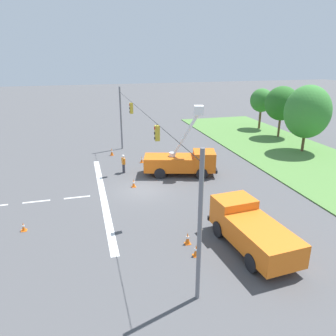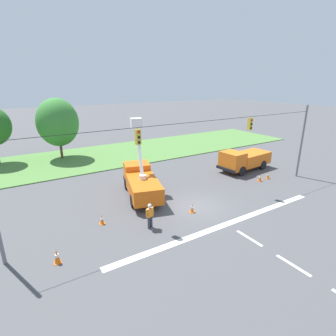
% 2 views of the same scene
% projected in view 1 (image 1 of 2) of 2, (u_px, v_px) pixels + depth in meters
% --- Properties ---
extents(ground_plane, '(200.00, 200.00, 0.00)m').
position_uv_depth(ground_plane, '(143.00, 190.00, 27.01)').
color(ground_plane, '#4C4C4F').
extents(grass_verge, '(56.00, 12.00, 0.10)m').
position_uv_depth(grass_verge, '(328.00, 171.00, 31.42)').
color(grass_verge, '#517F3D').
rests_on(grass_verge, ground).
extents(lane_markings, '(17.60, 15.25, 0.01)m').
position_uv_depth(lane_markings, '(84.00, 197.00, 25.83)').
color(lane_markings, silver).
rests_on(lane_markings, ground).
extents(signal_gantry, '(26.20, 0.33, 7.20)m').
position_uv_depth(signal_gantry, '(142.00, 141.00, 25.57)').
color(signal_gantry, slate).
rests_on(signal_gantry, ground).
extents(tree_far_west, '(3.46, 3.19, 5.94)m').
position_uv_depth(tree_far_west, '(262.00, 100.00, 47.52)').
color(tree_far_west, brown).
rests_on(tree_far_west, ground).
extents(tree_west, '(4.05, 4.42, 6.74)m').
position_uv_depth(tree_west, '(282.00, 103.00, 42.61)').
color(tree_west, brown).
rests_on(tree_west, ground).
extents(tree_centre, '(4.94, 5.02, 7.51)m').
position_uv_depth(tree_centre, '(307.00, 112.00, 36.05)').
color(tree_centre, brown).
rests_on(tree_centre, ground).
extents(utility_truck_bucket_lift, '(4.02, 6.99, 6.40)m').
position_uv_depth(utility_truck_bucket_lift, '(182.00, 161.00, 30.11)').
color(utility_truck_bucket_lift, orange).
rests_on(utility_truck_bucket_lift, ground).
extents(utility_truck_support_near, '(6.51, 2.99, 2.32)m').
position_uv_depth(utility_truck_support_near, '(251.00, 229.00, 18.69)').
color(utility_truck_support_near, orange).
rests_on(utility_truck_support_near, ground).
extents(road_worker, '(0.64, 0.32, 1.77)m').
position_uv_depth(road_worker, '(123.00, 163.00, 30.70)').
color(road_worker, '#383842').
rests_on(road_worker, ground).
extents(traffic_cone_foreground_left, '(0.36, 0.36, 0.82)m').
position_uv_depth(traffic_cone_foreground_left, '(112.00, 152.00, 36.15)').
color(traffic_cone_foreground_left, orange).
rests_on(traffic_cone_foreground_left, ground).
extents(traffic_cone_foreground_right, '(0.36, 0.36, 0.71)m').
position_uv_depth(traffic_cone_foreground_right, '(196.00, 250.00, 18.18)').
color(traffic_cone_foreground_right, orange).
rests_on(traffic_cone_foreground_right, ground).
extents(traffic_cone_mid_left, '(0.36, 0.36, 0.70)m').
position_uv_depth(traffic_cone_mid_left, '(134.00, 183.00, 27.60)').
color(traffic_cone_mid_left, orange).
rests_on(traffic_cone_mid_left, ground).
extents(traffic_cone_mid_right, '(0.36, 0.36, 0.67)m').
position_uv_depth(traffic_cone_mid_right, '(142.00, 160.00, 33.79)').
color(traffic_cone_mid_right, orange).
rests_on(traffic_cone_mid_right, ground).
extents(traffic_cone_lane_edge_a, '(0.36, 0.36, 0.76)m').
position_uv_depth(traffic_cone_lane_edge_a, '(188.00, 238.00, 19.32)').
color(traffic_cone_lane_edge_a, orange).
rests_on(traffic_cone_lane_edge_a, ground).
extents(traffic_cone_lane_edge_b, '(0.36, 0.36, 0.60)m').
position_uv_depth(traffic_cone_lane_edge_b, '(23.00, 227.00, 20.78)').
color(traffic_cone_lane_edge_b, orange).
rests_on(traffic_cone_lane_edge_b, ground).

